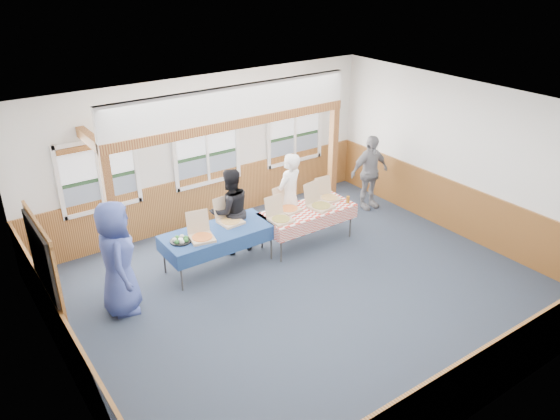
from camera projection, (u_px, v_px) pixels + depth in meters
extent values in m
plane|color=#25313C|center=(305.00, 291.00, 9.62)|extent=(8.00, 8.00, 0.00)
plane|color=white|center=(310.00, 114.00, 8.24)|extent=(8.00, 8.00, 0.00)
plane|color=silver|center=(206.00, 151.00, 11.51)|extent=(8.00, 0.00, 8.00)
plane|color=silver|center=(491.00, 315.00, 6.35)|extent=(8.00, 0.00, 8.00)
plane|color=silver|center=(56.00, 288.00, 6.86)|extent=(0.00, 8.00, 8.00)
plane|color=silver|center=(464.00, 160.00, 11.01)|extent=(0.00, 8.00, 8.00)
cube|color=brown|center=(209.00, 197.00, 11.95)|extent=(7.98, 0.05, 1.10)
cube|color=brown|center=(475.00, 383.00, 6.82)|extent=(7.98, 0.05, 1.10)
cube|color=brown|center=(72.00, 353.00, 7.32)|extent=(0.05, 6.98, 1.10)
cube|color=brown|center=(456.00, 208.00, 11.45)|extent=(0.05, 6.98, 1.10)
cube|color=#353535|center=(48.00, 291.00, 7.78)|extent=(0.06, 1.30, 2.10)
cube|color=white|center=(104.00, 208.00, 10.57)|extent=(1.52, 0.05, 0.08)
cube|color=white|center=(94.00, 140.00, 9.98)|extent=(1.52, 0.05, 0.08)
cube|color=white|center=(59.00, 184.00, 9.89)|extent=(0.08, 0.05, 1.46)
cube|color=white|center=(137.00, 167.00, 10.66)|extent=(0.08, 0.05, 1.46)
cube|color=white|center=(99.00, 175.00, 10.28)|extent=(0.05, 0.05, 1.30)
cube|color=slate|center=(101.00, 194.00, 10.47)|extent=(1.40, 0.02, 0.52)
cube|color=#1D3B20|center=(99.00, 179.00, 10.34)|extent=(1.40, 0.02, 0.08)
cube|color=white|center=(96.00, 160.00, 10.18)|extent=(1.40, 0.02, 0.70)
cube|color=brown|center=(95.00, 146.00, 10.01)|extent=(1.40, 0.07, 0.10)
cube|color=white|center=(209.00, 182.00, 11.77)|extent=(1.52, 0.05, 0.08)
cube|color=white|center=(205.00, 120.00, 11.17)|extent=(1.52, 0.05, 0.08)
cube|color=white|center=(175.00, 159.00, 11.08)|extent=(0.08, 0.05, 1.46)
cube|color=white|center=(237.00, 145.00, 11.85)|extent=(0.08, 0.05, 1.46)
cube|color=white|center=(207.00, 152.00, 11.47)|extent=(0.05, 0.05, 1.30)
cube|color=slate|center=(208.00, 169.00, 11.67)|extent=(1.40, 0.02, 0.52)
cube|color=#1D3B20|center=(207.00, 155.00, 11.54)|extent=(1.40, 0.02, 0.08)
cube|color=white|center=(206.00, 138.00, 11.37)|extent=(1.40, 0.02, 0.70)
cube|color=brown|center=(206.00, 125.00, 11.20)|extent=(1.40, 0.07, 0.10)
cube|color=white|center=(295.00, 161.00, 12.96)|extent=(1.52, 0.05, 0.08)
cube|color=white|center=(295.00, 104.00, 12.36)|extent=(1.52, 0.05, 0.08)
cube|color=white|center=(269.00, 139.00, 12.28)|extent=(0.08, 0.05, 1.46)
cube|color=white|center=(320.00, 127.00, 13.05)|extent=(0.08, 0.05, 1.46)
cube|color=white|center=(295.00, 133.00, 12.66)|extent=(0.05, 0.05, 1.30)
cube|color=slate|center=(294.00, 148.00, 12.86)|extent=(1.40, 0.02, 0.52)
cube|color=#1D3B20|center=(294.00, 136.00, 12.73)|extent=(1.40, 0.02, 0.08)
cube|color=white|center=(294.00, 120.00, 12.56)|extent=(1.40, 0.02, 0.70)
cube|color=brown|center=(296.00, 108.00, 12.39)|extent=(1.40, 0.07, 0.10)
cube|color=#5E2B15|center=(113.00, 219.00, 9.50)|extent=(0.15, 0.15, 2.40)
cube|color=#5E2B15|center=(333.00, 161.00, 12.10)|extent=(0.15, 0.15, 2.40)
cube|color=#5E2B15|center=(234.00, 124.00, 10.24)|extent=(5.15, 0.18, 0.18)
cylinder|color=#353535|center=(181.00, 273.00, 9.49)|extent=(0.04, 0.04, 0.73)
cylinder|color=#353535|center=(164.00, 256.00, 10.02)|extent=(0.04, 0.04, 0.73)
cylinder|color=#353535|center=(271.00, 242.00, 10.47)|extent=(0.04, 0.04, 0.73)
cylinder|color=#353535|center=(251.00, 228.00, 11.00)|extent=(0.04, 0.04, 0.73)
cube|color=#353535|center=(218.00, 231.00, 10.09)|extent=(2.17, 1.34, 0.03)
cube|color=navy|center=(218.00, 231.00, 10.08)|extent=(2.24, 1.42, 0.01)
cube|color=navy|center=(230.00, 247.00, 9.81)|extent=(2.01, 0.55, 0.28)
cube|color=navy|center=(207.00, 228.00, 10.47)|extent=(2.01, 0.55, 0.28)
cylinder|color=#353535|center=(281.00, 245.00, 10.38)|extent=(0.04, 0.04, 0.73)
cylinder|color=#353535|center=(262.00, 232.00, 10.87)|extent=(0.04, 0.04, 0.73)
cylinder|color=#353535|center=(350.00, 221.00, 11.29)|extent=(0.04, 0.04, 0.73)
cylinder|color=#353535|center=(330.00, 210.00, 11.78)|extent=(0.04, 0.04, 0.73)
cube|color=#353535|center=(307.00, 210.00, 10.92)|extent=(1.99, 1.12, 0.03)
cube|color=#B61F12|center=(307.00, 209.00, 10.91)|extent=(2.06, 1.19, 0.01)
cube|color=#B61F12|center=(320.00, 223.00, 10.66)|extent=(1.91, 0.37, 0.28)
cube|color=#B61F12|center=(295.00, 208.00, 11.28)|extent=(1.91, 0.37, 0.28)
cube|color=tan|center=(202.00, 238.00, 9.75)|extent=(0.49, 0.49, 0.05)
cylinder|color=orange|center=(202.00, 237.00, 9.73)|extent=(0.43, 0.43, 0.01)
cube|color=tan|center=(198.00, 221.00, 9.86)|extent=(0.42, 0.18, 0.41)
cube|color=tan|center=(231.00, 222.00, 10.34)|extent=(0.44, 0.44, 0.05)
cylinder|color=#E4C069|center=(231.00, 221.00, 10.32)|extent=(0.38, 0.38, 0.01)
cube|color=tan|center=(223.00, 207.00, 10.41)|extent=(0.42, 0.12, 0.40)
cube|color=tan|center=(281.00, 220.00, 10.41)|extent=(0.40, 0.40, 0.04)
cylinder|color=#CD8A40|center=(281.00, 219.00, 10.39)|extent=(0.35, 0.35, 0.01)
cube|color=tan|center=(274.00, 206.00, 10.49)|extent=(0.40, 0.10, 0.39)
cube|color=tan|center=(289.00, 210.00, 10.83)|extent=(0.44, 0.44, 0.04)
cylinder|color=orange|center=(289.00, 208.00, 10.81)|extent=(0.39, 0.39, 0.01)
cube|color=tan|center=(281.00, 196.00, 10.89)|extent=(0.41, 0.14, 0.39)
cube|color=tan|center=(321.00, 207.00, 10.94)|extent=(0.49, 0.49, 0.05)
cylinder|color=#CD8A40|center=(321.00, 205.00, 10.93)|extent=(0.43, 0.43, 0.01)
cube|color=tan|center=(312.00, 192.00, 11.01)|extent=(0.44, 0.16, 0.42)
cube|color=tan|center=(329.00, 199.00, 11.31)|extent=(0.40, 0.40, 0.04)
cylinder|color=#E4C069|center=(329.00, 197.00, 11.30)|extent=(0.35, 0.35, 0.01)
cube|color=tan|center=(323.00, 186.00, 11.40)|extent=(0.39, 0.11, 0.38)
cylinder|color=black|center=(181.00, 241.00, 9.68)|extent=(0.38, 0.38, 0.03)
cylinder|color=white|center=(181.00, 240.00, 9.67)|extent=(0.09, 0.09, 0.04)
sphere|color=#286A29|center=(186.00, 238.00, 9.72)|extent=(0.09, 0.09, 0.09)
sphere|color=#BABCAA|center=(182.00, 237.00, 9.76)|extent=(0.09, 0.09, 0.09)
sphere|color=#286A29|center=(177.00, 238.00, 9.73)|extent=(0.09, 0.09, 0.09)
sphere|color=#BABCAA|center=(175.00, 240.00, 9.65)|extent=(0.09, 0.09, 0.09)
sphere|color=#286A29|center=(177.00, 242.00, 9.58)|extent=(0.09, 0.09, 0.09)
sphere|color=#BABCAA|center=(182.00, 242.00, 9.58)|extent=(0.09, 0.09, 0.09)
sphere|color=#286A29|center=(186.00, 240.00, 9.64)|extent=(0.09, 0.09, 0.09)
cylinder|color=brown|center=(348.00, 200.00, 11.13)|extent=(0.07, 0.07, 0.15)
imported|color=white|center=(289.00, 196.00, 11.07)|extent=(0.78, 0.63, 1.83)
imported|color=black|center=(230.00, 211.00, 10.58)|extent=(0.90, 0.73, 1.73)
imported|color=#3C4A96|center=(117.00, 258.00, 8.72)|extent=(0.86, 1.09, 1.97)
imported|color=gray|center=(369.00, 172.00, 12.40)|extent=(1.05, 0.50, 1.74)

